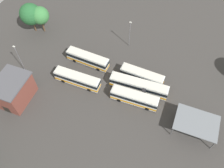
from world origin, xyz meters
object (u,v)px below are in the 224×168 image
(bus_row0_slot2, at_px, (135,98))
(depot_building, at_px, (14,90))
(bus_row0_slot0, at_px, (142,76))
(tree_south_edge, at_px, (40,16))
(bus_row1_slot2, at_px, (77,79))
(bus_row1_slot0, at_px, (88,59))
(tree_east_edge, at_px, (30,14))
(bus_row0_slot1, at_px, (139,86))
(maintenance_shelter, at_px, (197,123))
(lamp_post_far_corner, at_px, (130,33))
(lamp_post_by_building, at_px, (19,58))

(bus_row0_slot2, height_order, depot_building, depot_building)
(bus_row0_slot0, height_order, tree_south_edge, tree_south_edge)
(bus_row0_slot0, relative_size, bus_row1_slot2, 0.94)
(bus_row1_slot0, xyz_separation_m, bus_row1_slot2, (-0.61, 6.96, 0.00))
(bus_row0_slot2, bearing_deg, tree_east_edge, -18.18)
(bus_row0_slot2, bearing_deg, tree_south_edge, -20.75)
(bus_row1_slot0, distance_m, bus_row1_slot2, 6.99)
(depot_building, bearing_deg, bus_row1_slot2, -139.37)
(bus_row0_slot1, height_order, maintenance_shelter, maintenance_shelter)
(bus_row0_slot0, xyz_separation_m, bus_row0_slot2, (-0.52, 6.80, 0.00))
(depot_building, distance_m, lamp_post_far_corner, 33.00)
(bus_row1_slot0, distance_m, tree_east_edge, 21.47)
(bus_row0_slot1, height_order, lamp_post_far_corner, lamp_post_far_corner)
(bus_row0_slot1, relative_size, bus_row0_slot2, 1.27)
(bus_row0_slot2, xyz_separation_m, lamp_post_by_building, (29.74, 2.47, 3.26))
(bus_row0_slot0, bearing_deg, bus_row1_slot0, 1.23)
(bus_row0_slot0, xyz_separation_m, lamp_post_far_corner, (7.43, -10.31, 2.89))
(lamp_post_by_building, bearing_deg, depot_building, 113.51)
(bus_row0_slot2, xyz_separation_m, bus_row1_slot2, (15.00, 0.48, 0.00))
(depot_building, bearing_deg, bus_row1_slot0, -122.76)
(bus_row0_slot0, xyz_separation_m, bus_row1_slot2, (14.48, 7.28, 0.00))
(bus_row0_slot2, height_order, bus_row1_slot0, same)
(tree_east_edge, bearing_deg, depot_building, 113.55)
(bus_row1_slot0, distance_m, tree_south_edge, 19.27)
(bus_row0_slot2, height_order, tree_east_edge, tree_east_edge)
(bus_row0_slot1, bearing_deg, bus_row0_slot2, 92.87)
(depot_building, relative_size, tree_east_edge, 1.00)
(bus_row1_slot2, relative_size, tree_south_edge, 1.43)
(tree_east_edge, bearing_deg, bus_row1_slot0, 165.32)
(bus_row0_slot0, height_order, maintenance_shelter, maintenance_shelter)
(tree_south_edge, bearing_deg, bus_row1_slot2, 144.50)
(lamp_post_far_corner, bearing_deg, bus_row1_slot2, 68.15)
(bus_row1_slot2, bearing_deg, bus_row1_slot0, -84.96)
(bus_row0_slot1, bearing_deg, bus_row1_slot0, -10.19)
(tree_east_edge, bearing_deg, bus_row0_slot1, 167.23)
(maintenance_shelter, bearing_deg, bus_row0_slot1, -19.65)
(maintenance_shelter, height_order, tree_south_edge, tree_south_edge)
(bus_row0_slot1, bearing_deg, tree_south_edge, -15.09)
(bus_row1_slot2, xyz_separation_m, maintenance_shelter, (-29.57, 1.08, 1.58))
(bus_row1_slot2, height_order, lamp_post_by_building, lamp_post_by_building)
(bus_row0_slot0, relative_size, bus_row0_slot2, 0.97)
(bus_row1_slot2, distance_m, lamp_post_by_building, 15.23)
(bus_row1_slot2, height_order, tree_south_edge, tree_south_edge)
(bus_row0_slot0, bearing_deg, lamp_post_far_corner, -54.22)
(bus_row0_slot0, relative_size, maintenance_shelter, 1.17)
(lamp_post_far_corner, xyz_separation_m, tree_east_edge, (28.03, 5.30, 1.34))
(bus_row0_slot1, distance_m, tree_east_edge, 36.94)
(bus_row0_slot0, relative_size, lamp_post_by_building, 1.20)
(bus_row0_slot1, height_order, lamp_post_by_building, lamp_post_by_building)
(bus_row0_slot2, xyz_separation_m, maintenance_shelter, (-14.57, 1.56, 1.59))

